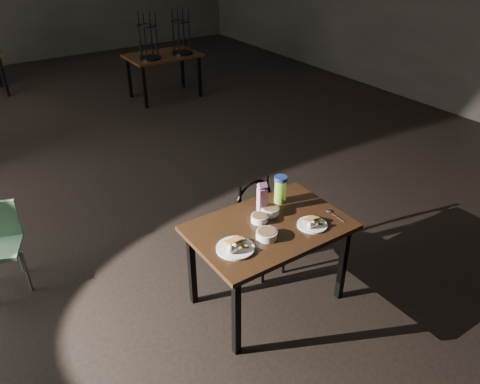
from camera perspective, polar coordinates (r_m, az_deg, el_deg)
main_table at (r=3.63m, az=3.57°, el=-5.10°), size 1.20×0.80×0.75m
plate_left at (r=3.32m, az=-0.58°, el=-6.66°), size 0.27×0.27×0.09m
plate_right at (r=3.60m, az=8.81°, el=-3.82°), size 0.23×0.23×0.07m
bowl_near at (r=3.61m, az=2.39°, el=-3.20°), size 0.13×0.13×0.05m
bowl_far at (r=3.70m, az=3.69°, el=-2.22°), size 0.14×0.14×0.06m
bowl_big at (r=3.43m, az=3.26°, el=-5.17°), size 0.16×0.16×0.05m
juice_carton at (r=3.67m, az=2.71°, el=-0.78°), size 0.08×0.08×0.27m
water_bottle at (r=3.81m, az=4.93°, el=0.35°), size 0.13×0.13×0.24m
spoon at (r=3.79m, az=10.93°, el=-2.39°), size 0.05×0.21×0.01m
bentwood_chair at (r=4.06m, az=2.62°, el=-3.47°), size 0.42×0.41×0.86m
bg_table_right at (r=8.36m, az=-9.30°, el=16.19°), size 1.20×0.80×1.48m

